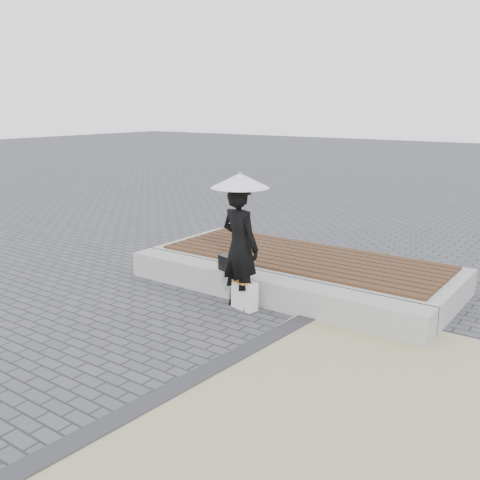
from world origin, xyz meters
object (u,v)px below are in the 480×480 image
(parasol, at_px, (240,180))
(handbag, at_px, (227,264))
(woman, at_px, (240,247))
(canvas_tote, at_px, (244,295))
(seating_ledge, at_px, (262,289))

(parasol, relative_size, handbag, 3.15)
(woman, height_order, parasol, parasol)
(handbag, distance_m, canvas_tote, 0.66)
(parasol, height_order, canvas_tote, parasol)
(parasol, xyz_separation_m, handbag, (-0.42, 0.26, -1.33))
(seating_ledge, relative_size, parasol, 4.81)
(parasol, height_order, handbag, parasol)
(parasol, xyz_separation_m, canvas_tote, (0.10, -0.02, -1.63))
(seating_ledge, bearing_deg, canvas_tote, -96.36)
(seating_ledge, height_order, woman, woman)
(seating_ledge, bearing_deg, parasol, -110.67)
(woman, bearing_deg, handbag, -20.60)
(parasol, distance_m, handbag, 1.41)
(handbag, bearing_deg, canvas_tote, -12.62)
(parasol, relative_size, canvas_tote, 2.48)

